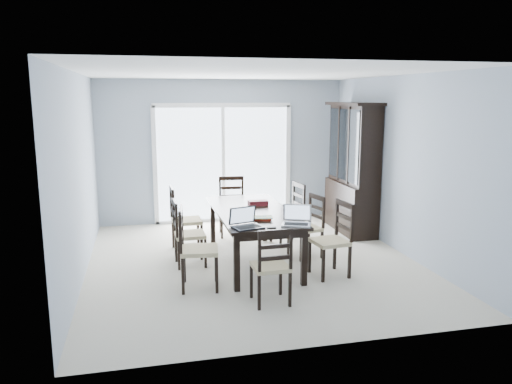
# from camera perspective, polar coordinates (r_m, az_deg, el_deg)

# --- Properties ---
(floor) EXTENTS (5.00, 5.00, 0.00)m
(floor) POSITION_cam_1_polar(r_m,az_deg,el_deg) (7.10, -0.37, -7.99)
(floor) COLOR beige
(floor) RESTS_ON ground
(ceiling) EXTENTS (5.00, 5.00, 0.00)m
(ceiling) POSITION_cam_1_polar(r_m,az_deg,el_deg) (6.72, -0.40, 13.47)
(ceiling) COLOR white
(ceiling) RESTS_ON back_wall
(back_wall) EXTENTS (4.50, 0.02, 2.60)m
(back_wall) POSITION_cam_1_polar(r_m,az_deg,el_deg) (9.23, -3.81, 4.65)
(back_wall) COLOR #8F9BAB
(back_wall) RESTS_ON floor
(wall_left) EXTENTS (0.02, 5.00, 2.60)m
(wall_left) POSITION_cam_1_polar(r_m,az_deg,el_deg) (6.67, -19.60, 1.67)
(wall_left) COLOR #8F9BAB
(wall_left) RESTS_ON floor
(wall_right) EXTENTS (0.02, 5.00, 2.60)m
(wall_right) POSITION_cam_1_polar(r_m,az_deg,el_deg) (7.60, 16.42, 2.91)
(wall_right) COLOR #8F9BAB
(wall_right) RESTS_ON floor
(balcony) EXTENTS (4.50, 2.00, 0.10)m
(balcony) POSITION_cam_1_polar(r_m,az_deg,el_deg) (10.43, -4.60, -2.17)
(balcony) COLOR gray
(balcony) RESTS_ON ground
(railing) EXTENTS (4.50, 0.06, 1.10)m
(railing) POSITION_cam_1_polar(r_m,az_deg,el_deg) (11.29, -5.40, 1.92)
(railing) COLOR #99999E
(railing) RESTS_ON balcony
(dining_table) EXTENTS (1.00, 2.20, 0.75)m
(dining_table) POSITION_cam_1_polar(r_m,az_deg,el_deg) (6.91, -0.38, -2.70)
(dining_table) COLOR black
(dining_table) RESTS_ON floor
(china_hutch) EXTENTS (0.50, 1.38, 2.20)m
(china_hutch) POSITION_cam_1_polar(r_m,az_deg,el_deg) (8.64, 10.98, 2.53)
(china_hutch) COLOR black
(china_hutch) RESTS_ON floor
(sliding_door) EXTENTS (2.52, 0.05, 2.18)m
(sliding_door) POSITION_cam_1_polar(r_m,az_deg,el_deg) (9.23, -3.77, 3.32)
(sliding_door) COLOR silver
(sliding_door) RESTS_ON floor
(chair_left_near) EXTENTS (0.50, 0.49, 1.16)m
(chair_left_near) POSITION_cam_1_polar(r_m,az_deg,el_deg) (6.04, -7.45, -5.35)
(chair_left_near) COLOR black
(chair_left_near) RESTS_ON floor
(chair_left_mid) EXTENTS (0.42, 0.41, 1.06)m
(chair_left_mid) POSITION_cam_1_polar(r_m,az_deg,el_deg) (6.87, -8.32, -3.87)
(chair_left_mid) COLOR black
(chair_left_mid) RESTS_ON floor
(chair_left_far) EXTENTS (0.45, 0.44, 1.13)m
(chair_left_far) POSITION_cam_1_polar(r_m,az_deg,el_deg) (7.51, -8.69, -2.29)
(chair_left_far) COLOR black
(chair_left_far) RESTS_ON floor
(chair_right_near) EXTENTS (0.48, 0.47, 1.12)m
(chair_right_near) POSITION_cam_1_polar(r_m,az_deg,el_deg) (6.53, 9.19, -4.40)
(chair_right_near) COLOR black
(chair_right_near) RESTS_ON floor
(chair_right_mid) EXTENTS (0.48, 0.47, 1.04)m
(chair_right_mid) POSITION_cam_1_polar(r_m,az_deg,el_deg) (7.26, 6.26, -3.11)
(chair_right_mid) COLOR black
(chair_right_mid) RESTS_ON floor
(chair_right_far) EXTENTS (0.48, 0.47, 1.11)m
(chair_right_far) POSITION_cam_1_polar(r_m,az_deg,el_deg) (7.86, 4.19, -1.70)
(chair_right_far) COLOR black
(chair_right_far) RESTS_ON floor
(chair_end_near) EXTENTS (0.40, 0.41, 1.04)m
(chair_end_near) POSITION_cam_1_polar(r_m,az_deg,el_deg) (5.52, 1.91, -7.57)
(chair_end_near) COLOR black
(chair_end_near) RESTS_ON floor
(chair_end_far) EXTENTS (0.46, 0.47, 1.12)m
(chair_end_far) POSITION_cam_1_polar(r_m,az_deg,el_deg) (8.39, -2.78, -0.84)
(chair_end_far) COLOR black
(chair_end_far) RESTS_ON floor
(laptop_dark) EXTENTS (0.40, 0.33, 0.24)m
(laptop_dark) POSITION_cam_1_polar(r_m,az_deg,el_deg) (5.95, -0.93, -3.60)
(laptop_dark) COLOR black
(laptop_dark) RESTS_ON dining_table
(laptop_silver) EXTENTS (0.41, 0.35, 0.24)m
(laptop_silver) POSITION_cam_1_polar(r_m,az_deg,el_deg) (6.10, 4.64, -3.27)
(laptop_silver) COLOR silver
(laptop_silver) RESTS_ON dining_table
(book_stack) EXTENTS (0.26, 0.21, 0.04)m
(book_stack) POSITION_cam_1_polar(r_m,az_deg,el_deg) (6.36, 0.78, -3.01)
(book_stack) COLOR maroon
(book_stack) RESTS_ON dining_table
(cell_phone) EXTENTS (0.12, 0.07, 0.01)m
(cell_phone) POSITION_cam_1_polar(r_m,az_deg,el_deg) (5.97, 1.78, -4.07)
(cell_phone) COLOR black
(cell_phone) RESTS_ON dining_table
(game_box) EXTENTS (0.28, 0.15, 0.07)m
(game_box) POSITION_cam_1_polar(r_m,az_deg,el_deg) (7.19, 0.22, -1.26)
(game_box) COLOR #4E110F
(game_box) RESTS_ON dining_table
(hot_tub) EXTENTS (1.96, 1.81, 0.90)m
(hot_tub) POSITION_cam_1_polar(r_m,az_deg,el_deg) (10.41, -6.75, 0.58)
(hot_tub) COLOR brown
(hot_tub) RESTS_ON balcony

